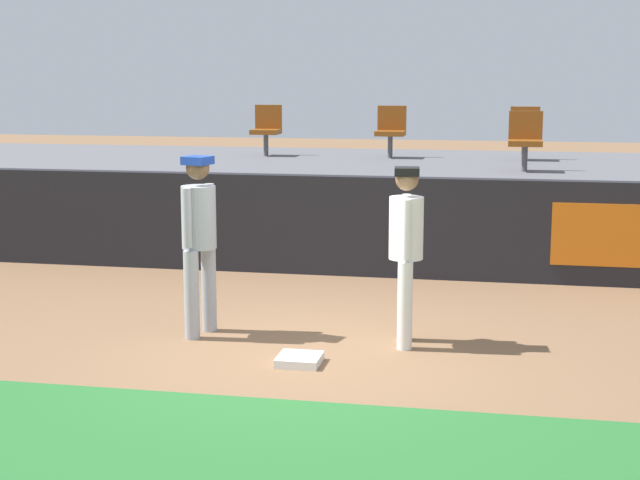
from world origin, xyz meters
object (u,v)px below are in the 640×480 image
Objects in this scene: seat_back_right at (525,130)px; seat_front_right at (525,138)px; player_runner_visitor at (199,233)px; seat_back_center at (391,129)px; player_fielder_home at (406,243)px; first_base at (299,360)px; seat_back_left at (267,127)px.

seat_front_right is (-0.01, -1.80, 0.00)m from seat_back_right.
player_runner_visitor is 5.76m from seat_front_right.
seat_back_center is at bearing 180.00° from seat_back_right.
seat_front_right is (1.17, 4.64, 0.75)m from player_fielder_home.
first_base is at bearing -110.66° from seat_front_right.
player_fielder_home is at bearing -104.19° from seat_front_right.
player_runner_visitor is 2.20× the size of seat_back_right.
seat_back_left is (-4.21, 1.80, -0.00)m from seat_front_right.
player_fielder_home is at bearing -64.71° from seat_back_left.
seat_back_left is at bearing -179.99° from seat_back_center.
player_runner_visitor is 6.62m from seat_back_center.
player_runner_visitor is 6.59m from seat_back_left.
seat_front_right is 1.00× the size of seat_back_left.
player_fielder_home is at bearing -81.57° from seat_back_center.
seat_back_center is 1.00× the size of seat_front_right.
seat_back_center is 2.14m from seat_back_right.
seat_back_right reaches higher than player_runner_visitor.
player_fielder_home is 2.11× the size of seat_front_right.
player_runner_visitor is 2.20× the size of seat_front_right.
seat_back_right is 1.00× the size of seat_front_right.
player_runner_visitor is 2.20× the size of seat_back_left.
player_fielder_home is 2.11× the size of seat_back_center.
player_runner_visitor is at bearing -81.81° from seat_back_left.
first_base is 1.78m from player_runner_visitor.
seat_front_right is at bearing -23.12° from seat_back_left.
first_base is 0.48× the size of seat_back_right.
seat_back_center is at bearing 90.46° from first_base.
first_base is at bearing 70.78° from player_runner_visitor.
seat_back_right reaches higher than player_fielder_home.
seat_front_right is at bearing -40.24° from seat_back_center.
player_fielder_home is 6.55m from seat_back_center.
first_base is 0.48× the size of seat_front_right.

